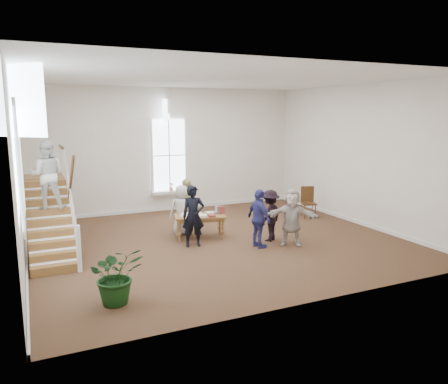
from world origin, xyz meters
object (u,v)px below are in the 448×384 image
police_officer (193,216)px  woman_cluster_c (292,217)px  library_table (200,218)px  woman_cluster_b (270,215)px  elderly_woman (182,210)px  side_chair (308,200)px  woman_cluster_a (259,219)px  floor_plant (116,275)px  person_yellow (186,204)px

police_officer → woman_cluster_c: bearing=-12.5°
library_table → woman_cluster_c: (2.00, -1.71, 0.19)m
woman_cluster_b → woman_cluster_c: (0.30, -0.65, 0.06)m
police_officer → elderly_woman: size_ratio=1.12×
police_officer → side_chair: size_ratio=1.56×
woman_cluster_a → floor_plant: woman_cluster_a is taller
library_table → elderly_woman: bearing=134.4°
woman_cluster_a → woman_cluster_b: (0.60, 0.45, -0.07)m
woman_cluster_c → side_chair: 3.51m
police_officer → woman_cluster_b: size_ratio=1.14×
woman_cluster_b → side_chair: 3.29m
woman_cluster_c → police_officer: bearing=-170.9°
library_table → woman_cluster_a: 1.88m
elderly_woman → woman_cluster_a: 2.56m
elderly_woman → side_chair: elderly_woman is taller
woman_cluster_b → person_yellow: bearing=-81.8°
side_chair → police_officer: bearing=-143.6°
police_officer → person_yellow: police_officer is taller
library_table → elderly_woman: (-0.35, 0.60, 0.15)m
woman_cluster_a → woman_cluster_c: 0.92m
woman_cluster_b → floor_plant: woman_cluster_b is taller
woman_cluster_a → floor_plant: 4.61m
library_table → police_officer: size_ratio=0.94×
library_table → woman_cluster_b: size_ratio=1.08×
elderly_woman → woman_cluster_b: bearing=150.1°
police_officer → woman_cluster_c: (2.45, -1.06, -0.04)m
elderly_woman → person_yellow: bearing=-112.0°
elderly_woman → woman_cluster_c: (2.35, -2.31, 0.04)m
woman_cluster_b → floor_plant: (-4.76, -2.41, -0.17)m
woman_cluster_b → woman_cluster_c: 0.72m
library_table → floor_plant: 4.63m
library_table → police_officer: (-0.45, -0.65, 0.24)m
floor_plant → elderly_woman: bearing=56.3°
woman_cluster_b → floor_plant: size_ratio=1.30×
floor_plant → police_officer: bearing=47.2°
woman_cluster_a → person_yellow: bearing=17.6°
person_yellow → woman_cluster_c: (2.05, -2.81, 0.00)m
person_yellow → floor_plant: bearing=50.6°
police_officer → woman_cluster_a: size_ratio=1.05×
police_officer → woman_cluster_b: police_officer is taller
woman_cluster_b → woman_cluster_c: woman_cluster_c is taller
police_officer → woman_cluster_a: police_officer is taller
library_table → person_yellow: size_ratio=0.99×
elderly_woman → floor_plant: 4.89m
woman_cluster_a → side_chair: 4.05m
woman_cluster_b → woman_cluster_c: bearing=83.9°
police_officer → side_chair: 5.06m
woman_cluster_b → side_chair: (2.67, 1.93, -0.13)m
library_table → police_officer: 0.83m
person_yellow → woman_cluster_c: 3.48m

